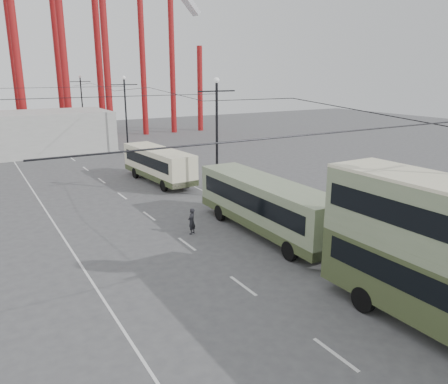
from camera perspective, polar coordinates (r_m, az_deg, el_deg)
ground at (r=18.74m, az=12.15°, el=-16.03°), size 160.00×160.00×0.00m
road_markings at (r=34.26m, az=-11.76°, el=-1.36°), size 12.52×120.00×0.01m
lamp_post_mid at (r=34.33m, az=-0.94°, el=6.99°), size 3.20×0.44×9.32m
lamp_post_far at (r=54.41m, az=-12.67°, el=9.70°), size 3.20×0.44×9.32m
lamp_post_distant at (r=75.57m, az=-18.03°, el=10.80°), size 3.20×0.44×9.32m
fairground_shed at (r=59.17m, az=-25.52°, el=6.89°), size 22.00×10.00×5.00m
single_decker_green at (r=26.78m, az=5.49°, el=-1.60°), size 2.88×11.85×3.34m
single_decker_cream at (r=39.89m, az=-8.55°, el=3.68°), size 3.16×9.97×3.05m
pedestrian at (r=26.97m, az=-4.24°, el=-3.82°), size 0.72×0.66×1.64m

